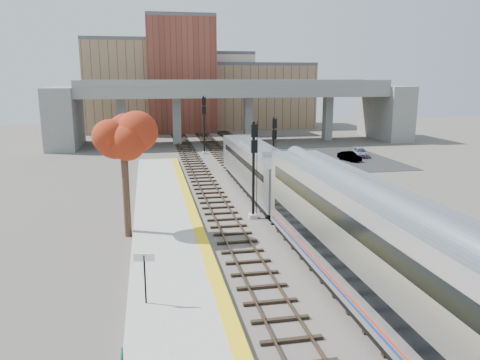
{
  "coord_description": "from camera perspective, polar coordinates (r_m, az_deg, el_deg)",
  "views": [
    {
      "loc": [
        -8.28,
        -25.97,
        9.98
      ],
      "look_at": [
        -1.76,
        7.12,
        2.5
      ],
      "focal_mm": 35.0,
      "sensor_mm": 36.0,
      "label": 1
    }
  ],
  "objects": [
    {
      "name": "signal_mast_near",
      "position": [
        32.93,
        1.67,
        1.0
      ],
      "size": [
        0.6,
        0.64,
        6.93
      ],
      "color": "#9E9E99",
      "rests_on": "ground"
    },
    {
      "name": "coach",
      "position": [
        20.18,
        17.3,
        -8.94
      ],
      "size": [
        3.03,
        25.0,
        5.0
      ],
      "color": "#A8AAB2",
      "rests_on": "ground"
    },
    {
      "name": "buildings_far",
      "position": [
        93.06,
        -5.36,
        11.15
      ],
      "size": [
        43.0,
        21.0,
        20.6
      ],
      "color": "#8E6C52",
      "rests_on": "ground"
    },
    {
      "name": "station_sign",
      "position": [
        20.74,
        -11.56,
        -10.45
      ],
      "size": [
        0.9,
        0.2,
        2.27
      ],
      "rotation": [
        0.0,
        0.0,
        -0.17
      ],
      "color": "black",
      "rests_on": "platform"
    },
    {
      "name": "platform",
      "position": [
        27.78,
        -8.39,
        -8.3
      ],
      "size": [
        4.5,
        60.0,
        0.35
      ],
      "primitive_type": "cube",
      "color": "#9E9E99",
      "rests_on": "ground"
    },
    {
      "name": "signal_mast_mid",
      "position": [
        43.3,
        4.1,
        3.21
      ],
      "size": [
        0.6,
        0.64,
        6.35
      ],
      "color": "#9E9E99",
      "rests_on": "ground"
    },
    {
      "name": "car_a",
      "position": [
        56.33,
        8.51,
        2.76
      ],
      "size": [
        2.38,
        3.43,
        1.08
      ],
      "primitive_type": "imported",
      "rotation": [
        0.0,
        0.0,
        0.38
      ],
      "color": "#99999E",
      "rests_on": "parking_lot"
    },
    {
      "name": "overpass",
      "position": [
        72.31,
        -0.62,
        9.19
      ],
      "size": [
        54.0,
        12.0,
        9.5
      ],
      "color": "slate",
      "rests_on": "ground"
    },
    {
      "name": "tracks",
      "position": [
        40.78,
        2.25,
        -1.56
      ],
      "size": [
        10.7,
        95.0,
        0.25
      ],
      "color": "black",
      "rests_on": "ground"
    },
    {
      "name": "car_b",
      "position": [
        57.91,
        13.19,
        2.84
      ],
      "size": [
        1.98,
        3.51,
        1.1
      ],
      "primitive_type": "imported",
      "rotation": [
        0.0,
        0.0,
        0.26
      ],
      "color": "#99999E",
      "rests_on": "parking_lot"
    },
    {
      "name": "ground",
      "position": [
        29.03,
        6.19,
        -7.68
      ],
      "size": [
        160.0,
        160.0,
        0.0
      ],
      "primitive_type": "plane",
      "color": "#47423D",
      "rests_on": "ground"
    },
    {
      "name": "parking_lot",
      "position": [
        59.23,
        11.13,
        2.58
      ],
      "size": [
        14.0,
        18.0,
        0.04
      ],
      "primitive_type": "cube",
      "color": "black",
      "rests_on": "ground"
    },
    {
      "name": "yellow_strip",
      "position": [
        27.85,
        -4.46,
        -7.75
      ],
      "size": [
        0.7,
        60.0,
        0.01
      ],
      "primitive_type": "cube",
      "color": "yellow",
      "rests_on": "platform"
    },
    {
      "name": "tree",
      "position": [
        29.57,
        -14.03,
        4.6
      ],
      "size": [
        3.6,
        3.6,
        8.23
      ],
      "color": "#382619",
      "rests_on": "ground"
    },
    {
      "name": "signal_mast_far",
      "position": [
        61.35,
        -4.4,
        6.71
      ],
      "size": [
        0.6,
        0.64,
        7.53
      ],
      "color": "#9E9E99",
      "rests_on": "ground"
    },
    {
      "name": "locomotive",
      "position": [
        40.85,
        2.19,
        1.62
      ],
      "size": [
        3.02,
        19.05,
        4.1
      ],
      "color": "#A8AAB2",
      "rests_on": "ground"
    },
    {
      "name": "car_c",
      "position": [
        61.31,
        14.43,
        3.29
      ],
      "size": [
        2.33,
        4.02,
        1.1
      ],
      "primitive_type": "imported",
      "rotation": [
        0.0,
        0.0,
        -0.22
      ],
      "color": "#99999E",
      "rests_on": "parking_lot"
    }
  ]
}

